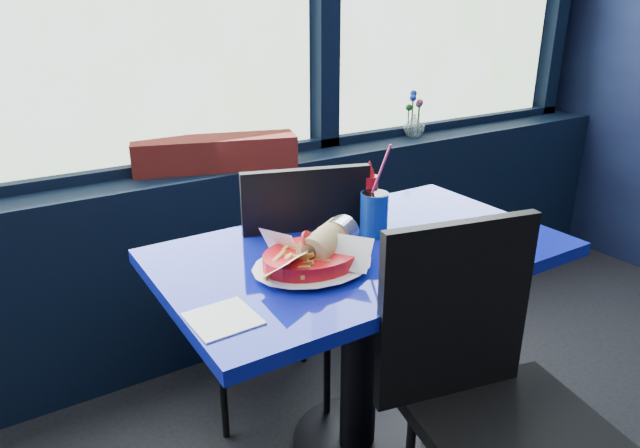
{
  "coord_description": "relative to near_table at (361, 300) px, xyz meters",
  "views": [
    {
      "loc": [
        -0.64,
        0.75,
        1.44
      ],
      "look_at": [
        0.14,
        1.98,
        0.86
      ],
      "focal_mm": 32.0,
      "sensor_mm": 36.0,
      "label": 1
    }
  ],
  "objects": [
    {
      "name": "window_sill",
      "position": [
        -0.3,
        0.87,
        -0.17
      ],
      "size": [
        5.0,
        0.26,
        0.8
      ],
      "primitive_type": "cube",
      "color": "black",
      "rests_on": "ground"
    },
    {
      "name": "near_table",
      "position": [
        0.0,
        0.0,
        0.0
      ],
      "size": [
        1.2,
        0.7,
        0.75
      ],
      "color": "black",
      "rests_on": "ground"
    },
    {
      "name": "chair_near_front",
      "position": [
        0.02,
        -0.51,
        -0.02
      ],
      "size": [
        0.52,
        0.52,
        0.96
      ],
      "rotation": [
        0.0,
        0.0,
        -0.22
      ],
      "color": "black",
      "rests_on": "ground"
    },
    {
      "name": "chair_near_back",
      "position": [
        -0.11,
        0.32,
        -0.02
      ],
      "size": [
        0.54,
        0.54,
        0.95
      ],
      "rotation": [
        0.0,
        0.0,
        2.84
      ],
      "color": "black",
      "rests_on": "ground"
    },
    {
      "name": "planter_box",
      "position": [
        -0.11,
        0.86,
        0.3
      ],
      "size": [
        0.66,
        0.35,
        0.13
      ],
      "primitive_type": "cube",
      "rotation": [
        0.0,
        0.0,
        -0.3
      ],
      "color": "maroon",
      "rests_on": "window_sill"
    },
    {
      "name": "flower_vase",
      "position": [
        0.95,
        0.88,
        0.3
      ],
      "size": [
        0.12,
        0.13,
        0.23
      ],
      "rotation": [
        0.0,
        0.0,
        -0.14
      ],
      "color": "silver",
      "rests_on": "window_sill"
    },
    {
      "name": "food_basket",
      "position": [
        -0.2,
        -0.05,
        0.22
      ],
      "size": [
        0.33,
        0.32,
        0.11
      ],
      "rotation": [
        0.0,
        0.0,
        0.11
      ],
      "color": "red",
      "rests_on": "near_table"
    },
    {
      "name": "ketchup_bottle",
      "position": [
        0.13,
        0.15,
        0.28
      ],
      "size": [
        0.06,
        0.06,
        0.21
      ],
      "color": "red",
      "rests_on": "near_table"
    },
    {
      "name": "soda_cup",
      "position": [
        0.08,
        0.06,
        0.25
      ],
      "size": [
        0.09,
        0.09,
        0.29
      ],
      "rotation": [
        0.0,
        0.0,
        0.3
      ],
      "color": "navy",
      "rests_on": "near_table"
    },
    {
      "name": "napkin",
      "position": [
        -0.52,
        -0.17,
        0.18
      ],
      "size": [
        0.15,
        0.15,
        0.0
      ],
      "primitive_type": "cube",
      "rotation": [
        0.0,
        0.0,
        0.03
      ],
      "color": "white",
      "rests_on": "near_table"
    }
  ]
}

